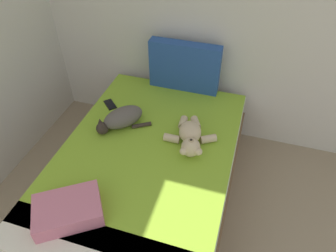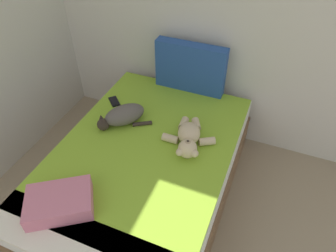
{
  "view_description": "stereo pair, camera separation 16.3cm",
  "coord_description": "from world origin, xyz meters",
  "px_view_note": "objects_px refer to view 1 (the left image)",
  "views": [
    {
      "loc": [
        1.97,
        1.85,
        2.25
      ],
      "look_at": [
        1.42,
        3.61,
        0.61
      ],
      "focal_mm": 33.02,
      "sensor_mm": 36.0,
      "label": 1
    },
    {
      "loc": [
        2.12,
        1.9,
        2.25
      ],
      "look_at": [
        1.42,
        3.61,
        0.61
      ],
      "focal_mm": 33.02,
      "sensor_mm": 36.0,
      "label": 2
    }
  ],
  "objects_px": {
    "cat": "(121,118)",
    "teddy_bear": "(190,137)",
    "bed": "(148,175)",
    "throw_pillow": "(68,210)",
    "patterned_cushion": "(184,67)",
    "cell_phone": "(110,104)"
  },
  "relations": [
    {
      "from": "throw_pillow",
      "to": "teddy_bear",
      "type": "bearing_deg",
      "value": 56.34
    },
    {
      "from": "patterned_cushion",
      "to": "cell_phone",
      "type": "distance_m",
      "value": 0.75
    },
    {
      "from": "patterned_cushion",
      "to": "throw_pillow",
      "type": "height_order",
      "value": "patterned_cushion"
    },
    {
      "from": "bed",
      "to": "cat",
      "type": "relative_size",
      "value": 4.77
    },
    {
      "from": "bed",
      "to": "patterned_cushion",
      "type": "distance_m",
      "value": 1.03
    },
    {
      "from": "patterned_cushion",
      "to": "cell_phone",
      "type": "bearing_deg",
      "value": -140.87
    },
    {
      "from": "cat",
      "to": "throw_pillow",
      "type": "distance_m",
      "value": 0.88
    },
    {
      "from": "bed",
      "to": "patterned_cushion",
      "type": "xyz_separation_m",
      "value": [
        0.05,
        0.89,
        0.52
      ]
    },
    {
      "from": "bed",
      "to": "throw_pillow",
      "type": "distance_m",
      "value": 0.78
    },
    {
      "from": "patterned_cushion",
      "to": "throw_pillow",
      "type": "distance_m",
      "value": 1.59
    },
    {
      "from": "cat",
      "to": "cell_phone",
      "type": "xyz_separation_m",
      "value": [
        -0.21,
        0.22,
        -0.07
      ]
    },
    {
      "from": "bed",
      "to": "cat",
      "type": "bearing_deg",
      "value": 142.78
    },
    {
      "from": "patterned_cushion",
      "to": "cat",
      "type": "relative_size",
      "value": 1.58
    },
    {
      "from": "patterned_cushion",
      "to": "cat",
      "type": "height_order",
      "value": "patterned_cushion"
    },
    {
      "from": "bed",
      "to": "teddy_bear",
      "type": "distance_m",
      "value": 0.49
    },
    {
      "from": "throw_pillow",
      "to": "cat",
      "type": "bearing_deg",
      "value": 91.84
    },
    {
      "from": "teddy_bear",
      "to": "patterned_cushion",
      "type": "bearing_deg",
      "value": 108.62
    },
    {
      "from": "bed",
      "to": "cell_phone",
      "type": "distance_m",
      "value": 0.73
    },
    {
      "from": "cat",
      "to": "teddy_bear",
      "type": "relative_size",
      "value": 0.85
    },
    {
      "from": "cat",
      "to": "teddy_bear",
      "type": "bearing_deg",
      "value": -3.87
    },
    {
      "from": "patterned_cushion",
      "to": "cat",
      "type": "distance_m",
      "value": 0.77
    },
    {
      "from": "bed",
      "to": "cell_phone",
      "type": "bearing_deg",
      "value": 138.76
    }
  ]
}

